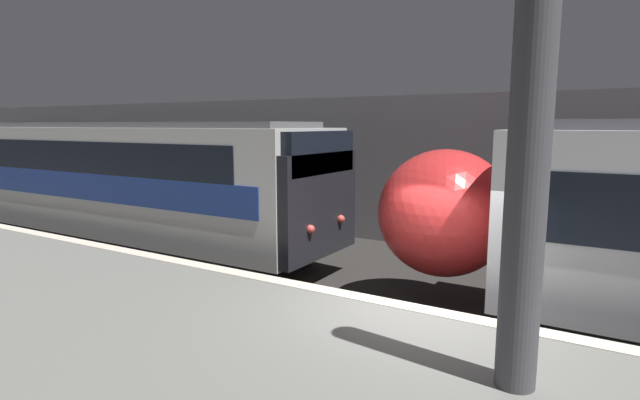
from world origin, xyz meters
The scene contains 4 objects.
ground_plane centered at (0.00, 0.00, 0.00)m, with size 120.00×120.00×0.00m, color #282623.
station_rear_barrier centered at (0.00, 6.98, 2.14)m, with size 50.00×0.15×4.28m.
support_pillar_near centered at (1.55, -1.64, 2.94)m, with size 0.39×0.39×4.06m.
train_boxy centered at (-13.23, 2.37, 1.81)m, with size 20.60×2.85×3.52m.
Camera 1 is at (2.26, -6.56, 3.46)m, focal length 28.00 mm.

